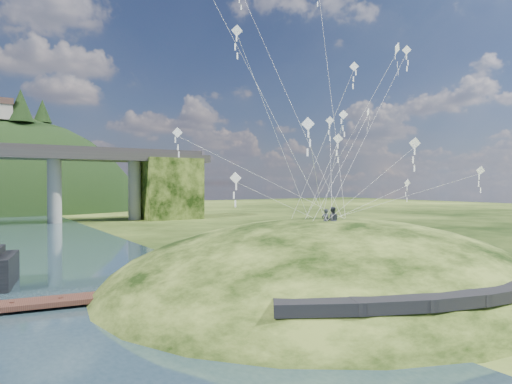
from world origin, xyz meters
TOP-DOWN VIEW (x-y plane):
  - ground at (0.00, 0.00)m, footprint 320.00×320.00m
  - grass_hill at (8.00, 2.00)m, footprint 36.00×32.00m
  - footpath at (7.46, -9.74)m, footprint 22.29×5.84m
  - wooden_dock at (-7.60, 5.80)m, footprint 12.66×3.68m
  - kite_flyers at (7.28, 0.99)m, footprint 1.55×1.18m
  - kite_swarm at (9.31, 3.40)m, footprint 20.60×16.94m

SIDE VIEW (x-z plane):
  - grass_hill at x=8.00m, z-range -8.00..5.00m
  - ground at x=0.00m, z-range 0.00..0.00m
  - wooden_dock at x=-7.60m, z-range -0.05..0.84m
  - footpath at x=7.46m, z-range 1.67..2.50m
  - kite_flyers at x=7.28m, z-range 4.95..6.92m
  - kite_swarm at x=9.31m, z-range 4.82..24.83m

